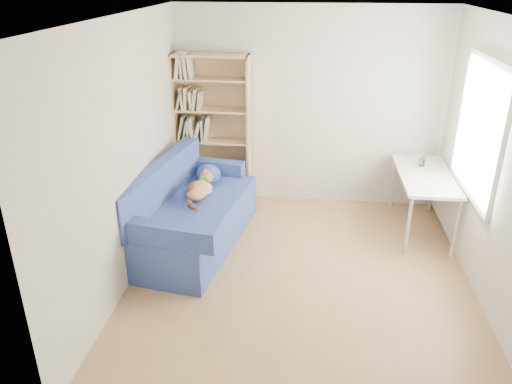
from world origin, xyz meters
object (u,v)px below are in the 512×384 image
Objects in this scene: bookshelf at (213,137)px; pen_cup at (422,161)px; sofa at (190,215)px; desk at (425,179)px.

bookshelf is 13.27× the size of pen_cup.
pen_cup is (2.73, 0.90, 0.44)m from sofa.
desk is at bearing -89.20° from pen_cup.
bookshelf is 2.75m from desk.
desk is 8.87× the size of pen_cup.
bookshelf is at bearing 167.49° from desk.
pen_cup is (-0.00, 0.27, 0.12)m from desk.
pen_cup is (2.67, -0.32, -0.12)m from bookshelf.
bookshelf is (0.05, 1.22, 0.55)m from sofa.
desk is (2.73, 0.63, 0.32)m from sofa.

